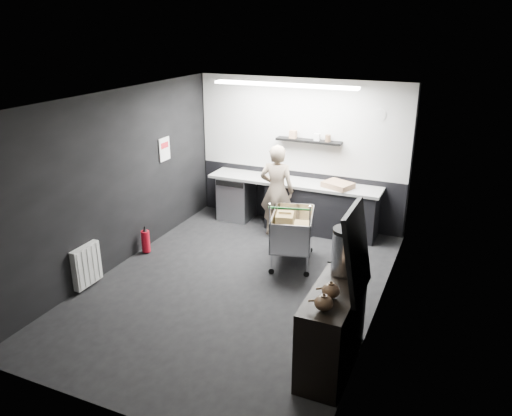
% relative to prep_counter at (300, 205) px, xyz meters
% --- Properties ---
extents(floor, '(5.50, 5.50, 0.00)m').
position_rel_prep_counter_xyz_m(floor, '(-0.14, -2.42, -0.46)').
color(floor, black).
rests_on(floor, ground).
extents(ceiling, '(5.50, 5.50, 0.00)m').
position_rel_prep_counter_xyz_m(ceiling, '(-0.14, -2.42, 2.24)').
color(ceiling, silver).
rests_on(ceiling, wall_back).
extents(wall_back, '(5.50, 0.00, 5.50)m').
position_rel_prep_counter_xyz_m(wall_back, '(-0.14, 0.33, 0.89)').
color(wall_back, black).
rests_on(wall_back, floor).
extents(wall_front, '(5.50, 0.00, 5.50)m').
position_rel_prep_counter_xyz_m(wall_front, '(-0.14, -5.17, 0.89)').
color(wall_front, black).
rests_on(wall_front, floor).
extents(wall_left, '(0.00, 5.50, 5.50)m').
position_rel_prep_counter_xyz_m(wall_left, '(-2.14, -2.42, 0.89)').
color(wall_left, black).
rests_on(wall_left, floor).
extents(wall_right, '(0.00, 5.50, 5.50)m').
position_rel_prep_counter_xyz_m(wall_right, '(1.86, -2.42, 0.89)').
color(wall_right, black).
rests_on(wall_right, floor).
extents(kitchen_wall_panel, '(3.95, 0.02, 1.70)m').
position_rel_prep_counter_xyz_m(kitchen_wall_panel, '(-0.14, 0.31, 1.39)').
color(kitchen_wall_panel, silver).
rests_on(kitchen_wall_panel, wall_back).
extents(dado_panel, '(3.95, 0.02, 1.00)m').
position_rel_prep_counter_xyz_m(dado_panel, '(-0.14, 0.31, 0.04)').
color(dado_panel, black).
rests_on(dado_panel, wall_back).
extents(floating_shelf, '(1.20, 0.22, 0.04)m').
position_rel_prep_counter_xyz_m(floating_shelf, '(0.06, 0.20, 1.16)').
color(floating_shelf, black).
rests_on(floating_shelf, wall_back).
extents(wall_clock, '(0.20, 0.03, 0.20)m').
position_rel_prep_counter_xyz_m(wall_clock, '(1.26, 0.30, 1.69)').
color(wall_clock, silver).
rests_on(wall_clock, wall_back).
extents(poster, '(0.02, 0.30, 0.40)m').
position_rel_prep_counter_xyz_m(poster, '(-2.12, -1.12, 1.09)').
color(poster, white).
rests_on(poster, wall_left).
extents(poster_red_band, '(0.02, 0.22, 0.10)m').
position_rel_prep_counter_xyz_m(poster_red_band, '(-2.11, -1.12, 1.16)').
color(poster_red_band, red).
rests_on(poster_red_band, poster).
extents(radiator, '(0.10, 0.50, 0.60)m').
position_rel_prep_counter_xyz_m(radiator, '(-2.08, -3.32, -0.11)').
color(radiator, silver).
rests_on(radiator, wall_left).
extents(ceiling_strip, '(2.40, 0.20, 0.04)m').
position_rel_prep_counter_xyz_m(ceiling_strip, '(-0.14, -0.57, 2.21)').
color(ceiling_strip, white).
rests_on(ceiling_strip, ceiling).
extents(prep_counter, '(3.20, 0.61, 0.90)m').
position_rel_prep_counter_xyz_m(prep_counter, '(0.00, 0.00, 0.00)').
color(prep_counter, black).
rests_on(prep_counter, floor).
extents(person, '(0.65, 0.47, 1.66)m').
position_rel_prep_counter_xyz_m(person, '(-0.28, -0.45, 0.37)').
color(person, beige).
rests_on(person, floor).
extents(shopping_cart, '(0.85, 1.17, 1.13)m').
position_rel_prep_counter_xyz_m(shopping_cart, '(0.35, -1.40, 0.08)').
color(shopping_cart, silver).
rests_on(shopping_cart, floor).
extents(sideboard, '(0.54, 1.26, 1.89)m').
position_rel_prep_counter_xyz_m(sideboard, '(1.62, -3.58, 0.14)').
color(sideboard, black).
rests_on(sideboard, floor).
extents(fire_extinguisher, '(0.14, 0.14, 0.45)m').
position_rel_prep_counter_xyz_m(fire_extinguisher, '(-1.99, -2.03, -0.24)').
color(fire_extinguisher, '#B70C1C').
rests_on(fire_extinguisher, floor).
extents(cardboard_box, '(0.59, 0.53, 0.10)m').
position_rel_prep_counter_xyz_m(cardboard_box, '(0.70, -0.05, 0.49)').
color(cardboard_box, '#A97D5A').
rests_on(cardboard_box, prep_counter).
extents(pink_tub, '(0.22, 0.22, 0.22)m').
position_rel_prep_counter_xyz_m(pink_tub, '(-0.58, 0.00, 0.56)').
color(pink_tub, silver).
rests_on(pink_tub, prep_counter).
extents(white_container, '(0.16, 0.13, 0.15)m').
position_rel_prep_counter_xyz_m(white_container, '(-0.59, -0.05, 0.52)').
color(white_container, silver).
rests_on(white_container, prep_counter).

